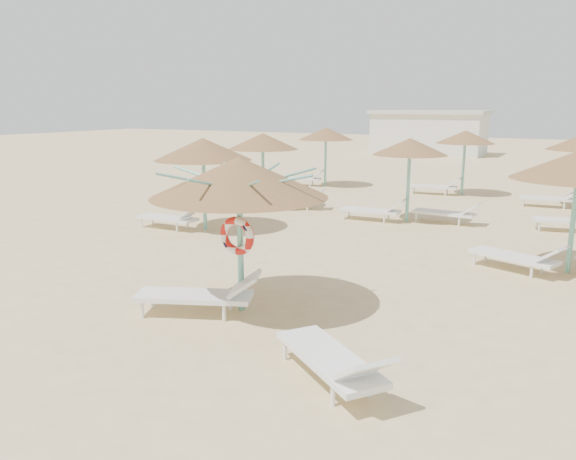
% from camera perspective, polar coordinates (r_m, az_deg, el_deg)
% --- Properties ---
extents(ground, '(120.00, 120.00, 0.00)m').
position_cam_1_polar(ground, '(9.98, -4.29, -8.84)').
color(ground, '#D9C284').
rests_on(ground, ground).
extents(main_palapa, '(3.09, 3.09, 2.77)m').
position_cam_1_polar(main_palapa, '(9.75, -4.99, 5.29)').
color(main_palapa, '#68B5A6').
rests_on(main_palapa, ground).
extents(lounger_main_a, '(2.28, 1.45, 0.80)m').
position_cam_1_polar(lounger_main_a, '(10.06, -8.71, -6.47)').
color(lounger_main_a, white).
rests_on(lounger_main_a, ground).
extents(lounger_main_b, '(2.11, 1.81, 0.78)m').
position_cam_1_polar(lounger_main_b, '(7.56, 4.75, -13.02)').
color(lounger_main_b, white).
rests_on(lounger_main_b, ground).
extents(palapa_field, '(19.22, 13.93, 2.71)m').
position_cam_1_polar(palapa_field, '(18.21, 15.23, 7.87)').
color(palapa_field, '#68B5A6').
rests_on(palapa_field, ground).
extents(service_hut, '(8.40, 4.40, 3.25)m').
position_cam_1_polar(service_hut, '(44.24, 14.12, 9.61)').
color(service_hut, silver).
rests_on(service_hut, ground).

